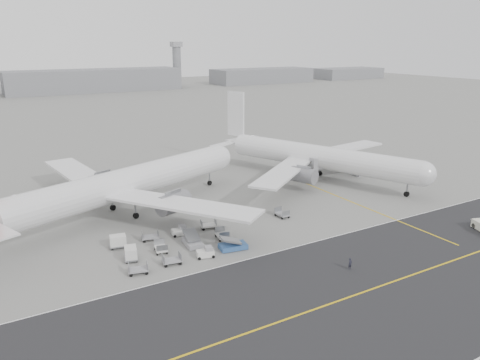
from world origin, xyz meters
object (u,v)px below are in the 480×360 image
airliner_b (315,156)px  airliner_a (124,184)px  control_tower (177,63)px  jet_bridge (337,162)px  ground_crew_a (350,264)px

airliner_b → airliner_a: bearing=158.6°
airliner_a → airliner_b: (45.92, 0.54, -0.40)m
control_tower → jet_bridge: size_ratio=2.04×
airliner_a → jet_bridge: bearing=-112.9°
airliner_b → jet_bridge: airliner_b is taller
airliner_a → jet_bridge: (50.80, -1.80, -1.89)m
airliner_b → ground_crew_a: 46.44m
control_tower → jet_bridge: bearing=-104.2°
control_tower → ground_crew_a: control_tower is taller
control_tower → ground_crew_a: 292.17m
airliner_b → jet_bridge: size_ratio=3.42×
control_tower → airliner_a: bearing=-115.1°
airliner_a → ground_crew_a: bearing=-172.2°
airliner_a → airliner_b: 45.93m
ground_crew_a → airliner_a: bearing=110.9°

